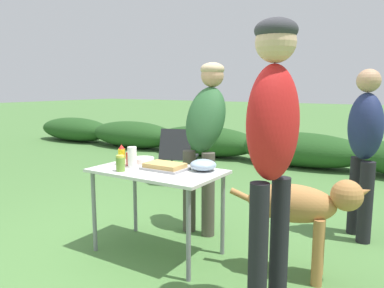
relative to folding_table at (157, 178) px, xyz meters
name	(u,v)px	position (x,y,z in m)	size (l,w,h in m)	color
ground_plane	(158,252)	(0.00, 0.00, -0.66)	(60.00, 60.00, 0.00)	#4C7A3D
shrub_hedge	(300,149)	(0.00, 4.23, -0.35)	(14.40, 0.90, 0.62)	#234C1E
folding_table	(157,178)	(0.00, 0.00, 0.00)	(1.10, 0.64, 0.74)	silver
food_tray	(165,167)	(0.06, 0.04, 0.10)	(0.37, 0.24, 0.06)	#9E9EA3
plate_stack	(142,160)	(-0.30, 0.17, 0.10)	(0.22, 0.22, 0.05)	white
mixing_bowl	(203,165)	(0.35, 0.18, 0.12)	(0.22, 0.22, 0.10)	#99B2CC
paper_cup_stack	(132,157)	(-0.25, -0.03, 0.17)	(0.08, 0.08, 0.18)	white
mustard_bottle	(121,155)	(-0.40, 0.00, 0.16)	(0.06, 0.06, 0.18)	yellow
relish_jar	(120,163)	(-0.22, -0.20, 0.14)	(0.07, 0.07, 0.13)	olive
ketchup_bottle	(129,157)	(-0.31, 0.01, 0.15)	(0.06, 0.06, 0.15)	red
standing_person_in_olive_jacket	(205,128)	(0.07, 0.68, 0.37)	(0.41, 0.52, 1.67)	#4C473D
standing_person_in_red_jacket	(273,135)	(1.12, -0.32, 0.49)	(0.38, 0.44, 1.83)	black
standing_person_in_gray_fleece	(364,140)	(1.43, 1.28, 0.29)	(0.46, 0.49, 1.60)	black
dog	(299,208)	(1.15, 0.24, -0.13)	(1.03, 0.41, 0.78)	#B27A42
camp_chair_green_behind_table	(178,152)	(-1.18, 2.05, -0.20)	(0.63, 0.70, 0.83)	#232328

